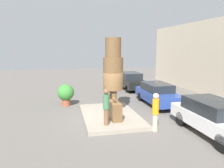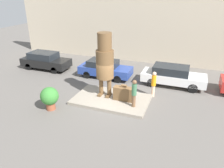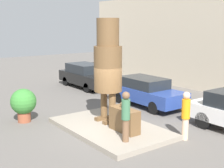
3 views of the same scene
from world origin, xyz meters
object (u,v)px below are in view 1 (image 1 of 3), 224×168
(giant_suitcase, at_px, (115,110))
(parked_car_black, at_px, (131,81))
(planter_pot, at_px, (66,93))
(parked_car_blue, at_px, (158,94))
(statue_figure, at_px, (113,69))
(tourist, at_px, (106,105))
(parked_car_white, at_px, (214,117))
(worker_hivis, at_px, (155,110))

(giant_suitcase, height_order, parked_car_black, parked_car_black)
(planter_pot, bearing_deg, giant_suitcase, 31.38)
(parked_car_blue, bearing_deg, statue_figure, -67.24)
(tourist, bearing_deg, giant_suitcase, 143.80)
(giant_suitcase, relative_size, tourist, 0.75)
(giant_suitcase, relative_size, parked_car_white, 0.28)
(parked_car_black, bearing_deg, giant_suitcase, -22.85)
(parked_car_white, xyz_separation_m, planter_pot, (-6.68, -6.42, 0.01))
(statue_figure, relative_size, giant_suitcase, 3.20)
(parked_car_black, bearing_deg, parked_car_blue, 0.21)
(parked_car_black, distance_m, planter_pot, 7.88)
(parked_car_blue, height_order, planter_pot, planter_pot)
(giant_suitcase, bearing_deg, parked_car_black, 157.15)
(statue_figure, relative_size, parked_car_black, 0.95)
(giant_suitcase, bearing_deg, tourist, -36.20)
(tourist, xyz_separation_m, worker_hivis, (0.79, 2.20, -0.17))
(tourist, bearing_deg, parked_car_black, 155.85)
(planter_pot, bearing_deg, worker_hivis, 35.54)
(parked_car_black, height_order, parked_car_blue, parked_car_black)
(statue_figure, xyz_separation_m, parked_car_blue, (-1.48, 3.52, -1.92))
(statue_figure, relative_size, worker_hivis, 2.35)
(statue_figure, xyz_separation_m, tourist, (2.26, -0.86, -1.53))
(tourist, height_order, parked_car_blue, tourist)
(parked_car_black, xyz_separation_m, planter_pot, (4.87, -6.19, 0.03))
(giant_suitcase, bearing_deg, worker_hivis, 44.16)
(parked_car_blue, bearing_deg, worker_hivis, -25.66)
(parked_car_blue, xyz_separation_m, planter_pot, (-1.12, -6.22, 0.07))
(parked_car_blue, height_order, parked_car_white, parked_car_white)
(worker_hivis, bearing_deg, giant_suitcase, -135.84)
(giant_suitcase, relative_size, parked_car_blue, 0.31)
(parked_car_white, relative_size, worker_hivis, 2.62)
(statue_figure, bearing_deg, parked_car_black, 154.90)
(tourist, xyz_separation_m, parked_car_blue, (-3.74, 4.38, -0.39))
(statue_figure, height_order, giant_suitcase, statue_figure)
(giant_suitcase, relative_size, planter_pot, 0.91)
(tourist, bearing_deg, statue_figure, 159.11)
(parked_car_blue, xyz_separation_m, parked_car_white, (5.56, 0.21, 0.06))
(statue_figure, height_order, parked_car_white, statue_figure)
(statue_figure, bearing_deg, parked_car_blue, 112.76)
(planter_pot, distance_m, worker_hivis, 6.95)
(parked_car_black, height_order, planter_pot, parked_car_black)
(statue_figure, distance_m, parked_car_white, 5.83)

